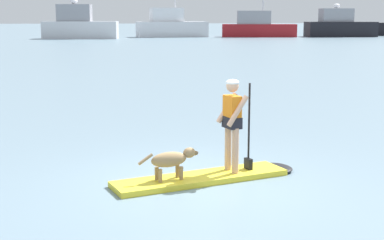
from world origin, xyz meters
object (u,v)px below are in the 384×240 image
at_px(moored_boat_outer, 339,26).
at_px(moored_boat_far_starboard, 79,26).
at_px(dog, 172,160).
at_px(moored_boat_port, 171,26).
at_px(moored_boat_center, 258,27).
at_px(person_paddler, 233,119).
at_px(paddleboard, 212,177).

bearing_deg(moored_boat_outer, moored_boat_far_starboard, -178.11).
height_order(dog, moored_boat_port, moored_boat_port).
relative_size(moored_boat_far_starboard, moored_boat_center, 0.83).
relative_size(moored_boat_far_starboard, moored_boat_port, 0.99).
distance_m(person_paddler, moored_boat_center, 67.84).
bearing_deg(moored_boat_outer, moored_boat_center, 174.98).
bearing_deg(dog, paddleboard, 16.76).
xyz_separation_m(dog, moored_boat_port, (7.87, 67.26, 1.04)).
xyz_separation_m(person_paddler, moored_boat_center, (18.36, 65.31, 0.28)).
height_order(person_paddler, dog, person_paddler).
distance_m(moored_boat_center, moored_boat_outer, 11.23).
relative_size(paddleboard, person_paddler, 2.10).
bearing_deg(moored_boat_far_starboard, moored_boat_port, 17.38).
height_order(person_paddler, moored_boat_far_starboard, moored_boat_far_starboard).
bearing_deg(moored_boat_port, moored_boat_outer, -6.48).
height_order(moored_boat_far_starboard, moored_boat_outer, moored_boat_far_starboard).
distance_m(dog, moored_boat_far_starboard, 63.66).
xyz_separation_m(moored_boat_port, moored_boat_outer, (22.80, -2.59, -0.03)).
distance_m(person_paddler, moored_boat_port, 67.26).
distance_m(paddleboard, moored_boat_center, 68.07).
relative_size(dog, moored_boat_outer, 0.11).
bearing_deg(dog, moored_boat_center, 73.47).
relative_size(moored_boat_port, moored_boat_outer, 1.00).
height_order(dog, moored_boat_center, moored_boat_center).
relative_size(moored_boat_port, moored_boat_center, 0.84).
bearing_deg(person_paddler, moored_boat_far_starboard, 94.70).
height_order(moored_boat_center, moored_boat_outer, moored_boat_center).
bearing_deg(moored_boat_far_starboard, moored_boat_outer, 1.89).
height_order(moored_boat_far_starboard, moored_boat_port, moored_boat_port).
bearing_deg(paddleboard, moored_boat_port, 83.93).
distance_m(paddleboard, moored_boat_outer, 71.06).
xyz_separation_m(paddleboard, person_paddler, (0.38, 0.12, 1.01)).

